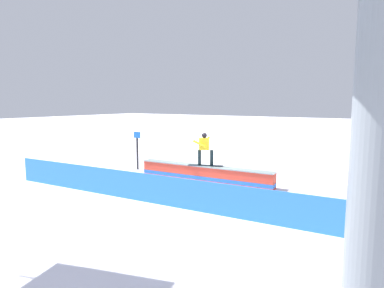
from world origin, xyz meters
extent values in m
plane|color=white|center=(0.00, 0.00, 0.00)|extent=(120.00, 120.00, 0.00)
cube|color=red|center=(0.00, 0.00, 0.31)|extent=(6.02, 0.80, 0.62)
cube|color=blue|center=(0.00, 0.00, 0.16)|extent=(6.03, 0.81, 0.15)
cube|color=gray|center=(0.00, 0.00, 0.64)|extent=(6.02, 0.86, 0.04)
cube|color=black|center=(-0.06, 0.00, 0.67)|extent=(1.46, 0.78, 0.01)
cylinder|color=black|center=(0.19, 0.09, 1.00)|extent=(0.18, 0.18, 0.65)
cylinder|color=black|center=(-0.30, -0.10, 1.00)|extent=(0.18, 0.18, 0.65)
cube|color=yellow|center=(0.00, 0.02, 1.58)|extent=(0.46, 0.37, 0.50)
sphere|color=black|center=(0.00, 0.02, 1.94)|extent=(0.22, 0.22, 0.22)
cylinder|color=yellow|center=(0.11, 0.24, 1.60)|extent=(0.53, 0.28, 0.31)
cylinder|color=yellow|center=(-0.03, -0.17, 1.60)|extent=(0.25, 0.17, 0.55)
cube|color=#2E78ED|center=(0.00, 3.63, 0.48)|extent=(12.84, 0.83, 0.96)
cylinder|color=#262628|center=(4.02, -0.31, 0.78)|extent=(0.10, 0.10, 1.56)
cube|color=blue|center=(4.02, -0.31, 1.71)|extent=(0.40, 0.04, 0.30)
camera|label=1|loc=(-7.11, 11.96, 3.33)|focal=31.50mm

